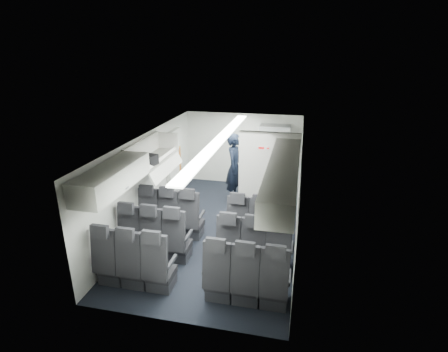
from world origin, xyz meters
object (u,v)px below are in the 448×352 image
at_px(seat_row_mid, 203,245).
at_px(carry_on_bag, 147,160).
at_px(boarding_door, 174,164).
at_px(seat_row_rear, 188,274).
at_px(flight_attendant, 235,167).
at_px(galley_unit, 274,158).
at_px(seat_row_front, 214,224).

relative_size(seat_row_mid, carry_on_bag, 8.72).
bearing_deg(boarding_door, seat_row_rear, -67.13).
distance_m(flight_attendant, carry_on_bag, 2.87).
relative_size(flight_attendant, carry_on_bag, 4.86).
bearing_deg(galley_unit, boarding_door, -155.72).
bearing_deg(carry_on_bag, flight_attendant, 74.95).
bearing_deg(seat_row_mid, boarding_door, 118.77).
bearing_deg(carry_on_bag, galley_unit, 70.60).
relative_size(seat_row_rear, boarding_door, 1.79).
bearing_deg(seat_row_mid, flight_attendant, 89.92).
height_order(seat_row_mid, seat_row_rear, same).
bearing_deg(flight_attendant, seat_row_front, -173.77).
height_order(seat_row_mid, carry_on_bag, carry_on_bag).
bearing_deg(flight_attendant, seat_row_rear, -173.72).
distance_m(seat_row_rear, carry_on_bag, 2.55).
bearing_deg(seat_row_front, flight_attendant, 89.88).
height_order(seat_row_rear, boarding_door, boarding_door).
height_order(seat_row_front, galley_unit, galley_unit).
relative_size(galley_unit, flight_attendant, 1.02).
distance_m(seat_row_mid, seat_row_rear, 0.90).
xyz_separation_m(seat_row_mid, flight_attendant, (0.00, 3.13, 0.52)).
bearing_deg(boarding_door, seat_row_mid, -61.23).
bearing_deg(seat_row_front, boarding_door, 128.16).
xyz_separation_m(seat_row_mid, carry_on_bag, (-1.36, 0.76, 1.37)).
height_order(seat_row_rear, galley_unit, galley_unit).
xyz_separation_m(seat_row_front, seat_row_mid, (0.00, -0.90, 0.00)).
bearing_deg(boarding_door, seat_row_front, -51.84).
distance_m(seat_row_front, seat_row_rear, 1.80).
relative_size(seat_row_front, seat_row_mid, 1.00).
relative_size(boarding_door, flight_attendant, 1.00).
xyz_separation_m(seat_row_mid, boarding_door, (-1.64, 2.99, 0.55)).
bearing_deg(seat_row_front, seat_row_mid, -90.00).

